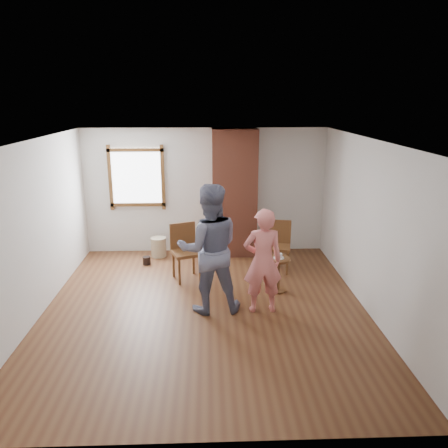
{
  "coord_description": "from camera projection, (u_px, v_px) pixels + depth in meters",
  "views": [
    {
      "loc": [
        0.06,
        -6.19,
        3.19
      ],
      "look_at": [
        0.32,
        0.8,
        1.15
      ],
      "focal_mm": 35.0,
      "sensor_mm": 36.0,
      "label": 1
    }
  ],
  "objects": [
    {
      "name": "person_pink",
      "position": [
        263.0,
        261.0,
        6.56
      ],
      "size": [
        0.62,
        0.43,
        1.63
      ],
      "primitive_type": "imported",
      "rotation": [
        0.0,
        0.0,
        3.21
      ],
      "color": "#ED7B76",
      "rests_on": "ground"
    },
    {
      "name": "dark_pot",
      "position": [
        147.0,
        260.0,
        8.63
      ],
      "size": [
        0.16,
        0.16,
        0.16
      ],
      "primitive_type": "cylinder",
      "rotation": [
        0.0,
        0.0,
        -0.05
      ],
      "color": "black",
      "rests_on": "ground"
    },
    {
      "name": "room_shell",
      "position": [
        201.0,
        188.0,
        6.9
      ],
      "size": [
        5.04,
        5.52,
        2.62
      ],
      "color": "silver",
      "rests_on": "ground"
    },
    {
      "name": "cake_slice",
      "position": [
        280.0,
        256.0,
        7.28
      ],
      "size": [
        0.08,
        0.07,
        0.06
      ],
      "primitive_type": "cube",
      "color": "silver",
      "rests_on": "cake_plate"
    },
    {
      "name": "stoneware_crock",
      "position": [
        159.0,
        247.0,
        9.04
      ],
      "size": [
        0.41,
        0.41,
        0.4
      ],
      "primitive_type": "cylinder",
      "rotation": [
        0.0,
        0.0,
        -0.43
      ],
      "color": "tan",
      "rests_on": "ground"
    },
    {
      "name": "dining_chair_right",
      "position": [
        279.0,
        243.0,
        8.27
      ],
      "size": [
        0.52,
        0.52,
        0.95
      ],
      "rotation": [
        0.0,
        0.0,
        -0.21
      ],
      "color": "brown",
      "rests_on": "ground"
    },
    {
      "name": "man",
      "position": [
        209.0,
        249.0,
        6.55
      ],
      "size": [
        1.03,
        0.84,
        1.99
      ],
      "primitive_type": "imported",
      "rotation": [
        0.0,
        0.0,
        3.23
      ],
      "color": "#16183D",
      "rests_on": "ground"
    },
    {
      "name": "cake_plate",
      "position": [
        279.0,
        258.0,
        7.29
      ],
      "size": [
        0.18,
        0.18,
        0.01
      ],
      "primitive_type": "cylinder",
      "color": "white",
      "rests_on": "side_table"
    },
    {
      "name": "brick_chimney",
      "position": [
        235.0,
        193.0,
        8.88
      ],
      "size": [
        0.9,
        0.5,
        2.6
      ],
      "primitive_type": "cube",
      "color": "#A3513A",
      "rests_on": "ground"
    },
    {
      "name": "side_table",
      "position": [
        278.0,
        269.0,
        7.35
      ],
      "size": [
        0.4,
        0.4,
        0.6
      ],
      "color": "brown",
      "rests_on": "ground"
    },
    {
      "name": "dining_chair_left",
      "position": [
        185.0,
        248.0,
        7.87
      ],
      "size": [
        0.61,
        0.61,
        1.01
      ],
      "rotation": [
        0.0,
        0.0,
        0.34
      ],
      "color": "brown",
      "rests_on": "ground"
    },
    {
      "name": "ground",
      "position": [
        205.0,
        309.0,
        6.83
      ],
      "size": [
        5.5,
        5.5,
        0.0
      ],
      "primitive_type": "plane",
      "color": "brown",
      "rests_on": "ground"
    }
  ]
}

